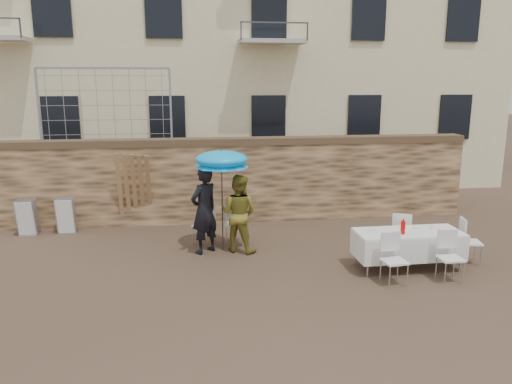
{
  "coord_description": "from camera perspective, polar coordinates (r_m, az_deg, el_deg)",
  "views": [
    {
      "loc": [
        -1.01,
        -7.99,
        3.69
      ],
      "look_at": [
        0.4,
        2.2,
        1.4
      ],
      "focal_mm": 35.0,
      "sensor_mm": 36.0,
      "label": 1
    }
  ],
  "objects": [
    {
      "name": "wood_planks",
      "position": [
        12.95,
        -13.98,
        0.19
      ],
      "size": [
        0.7,
        0.2,
        2.0
      ],
      "primitive_type": null,
      "color": "#A37749",
      "rests_on": "ground"
    },
    {
      "name": "chain_link_fence",
      "position": [
        13.15,
        -16.81,
        9.46
      ],
      "size": [
        3.2,
        0.06,
        1.8
      ],
      "primitive_type": null,
      "color": "gray",
      "rests_on": "stone_wall"
    },
    {
      "name": "ground",
      "position": [
        8.86,
        -0.63,
        -12.08
      ],
      "size": [
        80.0,
        80.0,
        0.0
      ],
      "primitive_type": "plane",
      "color": "brown",
      "rests_on": "ground"
    },
    {
      "name": "table_chair_side",
      "position": [
        11.2,
        23.31,
        -5.16
      ],
      "size": [
        0.57,
        0.57,
        0.96
      ],
      "primitive_type": null,
      "rotation": [
        0.0,
        0.0,
        1.36
      ],
      "color": "white",
      "rests_on": "ground"
    },
    {
      "name": "table_chair_back",
      "position": [
        11.24,
        16.21,
        -4.55
      ],
      "size": [
        0.62,
        0.62,
        0.96
      ],
      "primitive_type": null,
      "rotation": [
        0.0,
        0.0,
        2.76
      ],
      "color": "white",
      "rests_on": "ground"
    },
    {
      "name": "umbrella",
      "position": [
        10.76,
        -3.96,
        3.41
      ],
      "size": [
        1.19,
        1.19,
        2.1
      ],
      "color": "#3F3F44",
      "rests_on": "ground"
    },
    {
      "name": "couple_chair_left",
      "position": [
        11.51,
        -5.99,
        -3.71
      ],
      "size": [
        0.67,
        0.67,
        0.96
      ],
      "primitive_type": null,
      "rotation": [
        0.0,
        0.0,
        3.82
      ],
      "color": "white",
      "rests_on": "ground"
    },
    {
      "name": "couple_chair_right",
      "position": [
        11.55,
        -2.51,
        -3.59
      ],
      "size": [
        0.53,
        0.53,
        0.96
      ],
      "primitive_type": null,
      "rotation": [
        0.0,
        0.0,
        3.04
      ],
      "color": "white",
      "rests_on": "ground"
    },
    {
      "name": "banquet_table",
      "position": [
        10.4,
        17.06,
        -4.55
      ],
      "size": [
        2.1,
        0.85,
        0.78
      ],
      "color": "white",
      "rests_on": "ground"
    },
    {
      "name": "chair_stack_left",
      "position": [
        13.51,
        -24.49,
        -2.44
      ],
      "size": [
        0.46,
        0.47,
        0.92
      ],
      "primitive_type": null,
      "color": "white",
      "rests_on": "ground"
    },
    {
      "name": "woman_dress",
      "position": [
        10.93,
        -2.0,
        -2.45
      ],
      "size": [
        1.05,
        0.98,
        1.73
      ],
      "primitive_type": "imported",
      "rotation": [
        0.0,
        0.0,
        2.62
      ],
      "color": "#AA9C34",
      "rests_on": "ground"
    },
    {
      "name": "stone_wall",
      "position": [
        13.28,
        -3.37,
        1.29
      ],
      "size": [
        13.0,
        0.5,
        2.2
      ],
      "primitive_type": "cube",
      "color": "olive",
      "rests_on": "ground"
    },
    {
      "name": "soda_bottle",
      "position": [
        10.14,
        16.45,
        -3.92
      ],
      "size": [
        0.09,
        0.09,
        0.26
      ],
      "primitive_type": "cylinder",
      "color": "red",
      "rests_on": "banquet_table"
    },
    {
      "name": "chair_stack_right",
      "position": [
        13.27,
        -20.77,
        -2.36
      ],
      "size": [
        0.46,
        0.4,
        0.92
      ],
      "primitive_type": null,
      "color": "white",
      "rests_on": "ground"
    },
    {
      "name": "table_chair_front_right",
      "position": [
        10.06,
        21.36,
        -6.94
      ],
      "size": [
        0.48,
        0.48,
        0.96
      ],
      "primitive_type": null,
      "rotation": [
        0.0,
        0.0,
        0.0
      ],
      "color": "white",
      "rests_on": "ground"
    },
    {
      "name": "table_chair_front_left",
      "position": [
        9.59,
        15.56,
        -7.49
      ],
      "size": [
        0.53,
        0.53,
        0.96
      ],
      "primitive_type": null,
      "rotation": [
        0.0,
        0.0,
        0.12
      ],
      "color": "white",
      "rests_on": "ground"
    },
    {
      "name": "man_suit",
      "position": [
        10.85,
        -5.95,
        -2.08
      ],
      "size": [
        0.83,
        0.81,
        1.92
      ],
      "primitive_type": "imported",
      "rotation": [
        0.0,
        0.0,
        3.85
      ],
      "color": "black",
      "rests_on": "ground"
    }
  ]
}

